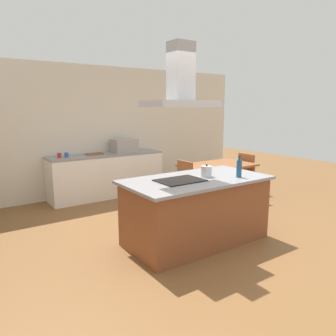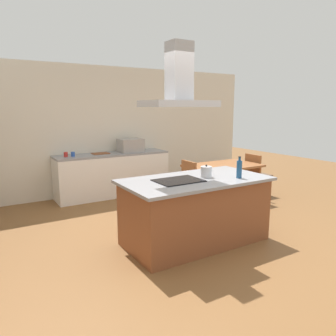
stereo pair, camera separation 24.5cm
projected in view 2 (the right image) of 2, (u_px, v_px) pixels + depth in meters
The scene contains 15 objects.
ground at pixel (145, 212), 5.78m from camera, with size 16.00×16.00×0.00m, color brown.
wall_back at pixel (107, 131), 7.00m from camera, with size 7.20×0.10×2.70m, color beige.
kitchen_island at pixel (195, 210), 4.44m from camera, with size 2.00×1.05×0.90m.
cooktop at pixel (178, 181), 4.21m from camera, with size 0.60×0.44×0.01m, color black.
tea_kettle at pixel (206, 172), 4.43m from camera, with size 0.21×0.15×0.18m.
olive_oil_bottle at pixel (239, 169), 4.37m from camera, with size 0.07×0.07×0.30m.
back_counter at pixel (113, 174), 6.83m from camera, with size 2.37×0.62×0.90m.
countertop_microwave at pixel (131, 145), 6.94m from camera, with size 0.50×0.38×0.28m, color #9E9993.
coffee_mug_red at pixel (66, 154), 6.27m from camera, with size 0.08×0.08×0.09m, color red.
coffee_mug_blue at pixel (73, 154), 6.30m from camera, with size 0.08×0.08×0.09m, color #2D56B2.
cutting_board at pixel (101, 153), 6.67m from camera, with size 0.34×0.24×0.02m, color brown.
dining_table at pixel (223, 169), 6.28m from camera, with size 1.40×0.90×0.75m.
chair_at_left_end at pixel (184, 182), 5.84m from camera, with size 0.42×0.42×0.89m.
chair_at_right_end at pixel (256, 172), 6.78m from camera, with size 0.42×0.42×0.89m.
range_hood at pixel (179, 86), 3.99m from camera, with size 0.90×0.55×0.78m.
Camera 2 is at (-2.54, -3.43, 1.85)m, focal length 34.54 mm.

